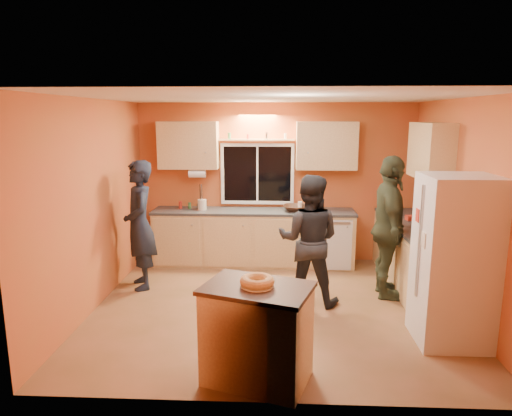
# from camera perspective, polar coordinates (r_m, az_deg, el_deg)

# --- Properties ---
(ground) EXTENTS (4.50, 4.50, 0.00)m
(ground) POSITION_cam_1_polar(r_m,az_deg,el_deg) (5.96, 2.24, -12.18)
(ground) COLOR brown
(ground) RESTS_ON ground
(room_shell) EXTENTS (4.54, 4.04, 2.61)m
(room_shell) POSITION_cam_1_polar(r_m,az_deg,el_deg) (5.92, 3.56, 3.96)
(room_shell) COLOR #B3662E
(room_shell) RESTS_ON ground
(back_counter) EXTENTS (4.23, 0.62, 0.90)m
(back_counter) POSITION_cam_1_polar(r_m,az_deg,el_deg) (7.42, 2.49, -3.70)
(back_counter) COLOR tan
(back_counter) RESTS_ON ground
(right_counter) EXTENTS (0.62, 1.84, 0.90)m
(right_counter) POSITION_cam_1_polar(r_m,az_deg,el_deg) (6.55, 19.74, -6.43)
(right_counter) COLOR tan
(right_counter) RESTS_ON ground
(refrigerator) EXTENTS (0.72, 0.70, 1.80)m
(refrigerator) POSITION_cam_1_polar(r_m,az_deg,el_deg) (5.23, 23.53, -6.05)
(refrigerator) COLOR silver
(refrigerator) RESTS_ON ground
(island) EXTENTS (1.09, 0.90, 0.91)m
(island) POSITION_cam_1_polar(r_m,az_deg,el_deg) (4.27, 0.15, -15.34)
(island) COLOR tan
(island) RESTS_ON ground
(bundt_pastry) EXTENTS (0.31, 0.31, 0.09)m
(bundt_pastry) POSITION_cam_1_polar(r_m,az_deg,el_deg) (4.07, 0.16, -9.14)
(bundt_pastry) COLOR tan
(bundt_pastry) RESTS_ON island
(person_left) EXTENTS (0.66, 0.77, 1.80)m
(person_left) POSITION_cam_1_polar(r_m,az_deg,el_deg) (6.53, -14.33, -2.09)
(person_left) COLOR black
(person_left) RESTS_ON ground
(person_center) EXTENTS (0.92, 0.78, 1.67)m
(person_center) POSITION_cam_1_polar(r_m,az_deg,el_deg) (5.85, 6.62, -3.99)
(person_center) COLOR black
(person_center) RESTS_ON ground
(person_right) EXTENTS (0.55, 1.14, 1.89)m
(person_right) POSITION_cam_1_polar(r_m,az_deg,el_deg) (6.23, 16.28, -2.38)
(person_right) COLOR #363B26
(person_right) RESTS_ON ground
(mixing_bowl) EXTENTS (0.41, 0.41, 0.09)m
(mixing_bowl) POSITION_cam_1_polar(r_m,az_deg,el_deg) (7.27, 4.93, -0.03)
(mixing_bowl) COLOR black
(mixing_bowl) RESTS_ON back_counter
(utensil_crock) EXTENTS (0.14, 0.14, 0.17)m
(utensil_crock) POSITION_cam_1_polar(r_m,az_deg,el_deg) (7.38, -6.75, 0.41)
(utensil_crock) COLOR beige
(utensil_crock) RESTS_ON back_counter
(potted_plant) EXTENTS (0.33, 0.31, 0.30)m
(potted_plant) POSITION_cam_1_polar(r_m,az_deg,el_deg) (5.83, 21.29, -2.64)
(potted_plant) COLOR gray
(potted_plant) RESTS_ON right_counter
(red_box) EXTENTS (0.17, 0.14, 0.07)m
(red_box) POSITION_cam_1_polar(r_m,az_deg,el_deg) (6.99, 18.89, -1.18)
(red_box) COLOR #B22B1B
(red_box) RESTS_ON right_counter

